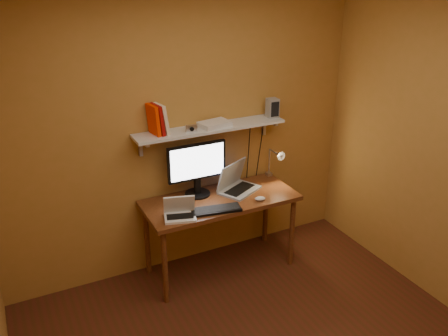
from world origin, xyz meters
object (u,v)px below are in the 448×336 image
desk (220,207)px  router (215,124)px  desk_lamp (276,160)px  wall_shelf (211,128)px  netbook (180,211)px  monitor (197,167)px  shelf_camera (191,128)px  keyboard (216,210)px  speaker_left (160,124)px  speaker_right (272,108)px  mouse (260,199)px  laptop (236,183)px

desk → router: (0.03, 0.18, 0.73)m
desk_lamp → router: (-0.63, 0.05, 0.44)m
wall_shelf → netbook: 0.80m
monitor → wall_shelf: bearing=11.9°
monitor → shelf_camera: 0.38m
desk_lamp → wall_shelf: bearing=174.1°
router → keyboard: bearing=-114.5°
speaker_left → speaker_right: (1.10, -0.01, -0.00)m
mouse → desk_lamp: 0.52m
wall_shelf → monitor: wall_shelf is taller
router → monitor: bearing=-174.9°
wall_shelf → speaker_left: speaker_left is taller
laptop → speaker_right: (0.43, 0.10, 0.64)m
netbook → speaker_right: bearing=34.6°
router → laptop: bearing=-26.4°
laptop → mouse: 0.31m
shelf_camera → keyboard: bearing=-78.8°
laptop → router: size_ratio=1.66×
router → speaker_right: bearing=1.3°
desk_lamp → shelf_camera: 0.97m
netbook → mouse: bearing=14.0°
desk_lamp → keyboard: bearing=-157.9°
laptop → shelf_camera: shelf_camera is taller
mouse → speaker_left: bearing=168.7°
netbook → shelf_camera: size_ratio=2.92×
desk_lamp → speaker_right: size_ratio=2.10×
shelf_camera → router: 0.24m
monitor → speaker_left: 0.54m
laptop → speaker_left: 0.93m
laptop → mouse: size_ratio=4.68×
router → netbook: bearing=-145.4°
router → speaker_left: bearing=177.4°
netbook → laptop: bearing=37.5°
mouse → desk_lamp: bearing=58.0°
desk → mouse: bearing=-32.8°
keyboard → speaker_right: bearing=37.4°
speaker_right → shelf_camera: (-0.85, -0.05, -0.06)m
monitor → shelf_camera: size_ratio=5.31×
netbook → keyboard: netbook is taller
desk → mouse: (0.30, -0.19, 0.10)m
mouse → speaker_right: size_ratio=0.54×
wall_shelf → laptop: (0.21, -0.10, -0.54)m
speaker_left → speaker_right: speaker_left is taller
netbook → keyboard: size_ratio=0.70×
mouse → keyboard: bearing=-163.2°
desk → speaker_right: 1.04m
monitor → desk_lamp: (0.81, -0.04, -0.07)m
netbook → mouse: netbook is taller
desk → shelf_camera: size_ratio=13.49×
shelf_camera → wall_shelf: bearing=14.0°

